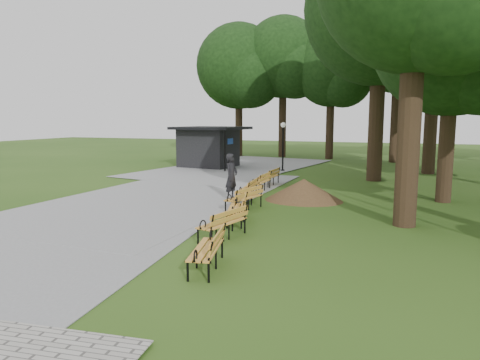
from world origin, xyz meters
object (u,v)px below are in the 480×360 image
(dirt_mound, at_px, (304,190))
(bench_6, at_px, (269,177))
(bench_1, at_px, (222,223))
(lawn_tree_1, at_px, (453,37))
(kiosk, at_px, (208,147))
(bench_5, at_px, (260,182))
(bench_2, at_px, (236,209))
(person, at_px, (232,177))
(bench_0, at_px, (206,250))
(lamp_post, at_px, (283,136))
(bench_3, at_px, (244,198))
(lawn_tree_4, at_px, (437,12))
(bench_4, at_px, (247,190))
(lawn_tree_2, at_px, (381,10))

(dirt_mound, bearing_deg, bench_6, 126.18)
(bench_1, xyz_separation_m, lawn_tree_1, (6.29, 8.11, 6.00))
(bench_1, bearing_deg, kiosk, -141.47)
(bench_5, xyz_separation_m, lawn_tree_1, (7.73, 0.07, 6.00))
(bench_2, bearing_deg, dirt_mound, 148.83)
(bench_1, height_order, bench_6, same)
(dirt_mound, xyz_separation_m, lawn_tree_1, (5.35, 1.63, 6.00))
(person, relative_size, kiosk, 0.43)
(person, bearing_deg, bench_0, -154.22)
(person, relative_size, lamp_post, 0.62)
(bench_2, xyz_separation_m, bench_5, (-1.13, 6.10, 0.00))
(lamp_post, height_order, bench_3, lamp_post)
(lawn_tree_1, relative_size, lawn_tree_4, 0.72)
(bench_6, bearing_deg, lawn_tree_4, 137.84)
(bench_2, distance_m, bench_4, 3.91)
(bench_0, distance_m, lawn_tree_4, 22.86)
(person, xyz_separation_m, lamp_post, (-0.51, 10.29, 1.27))
(dirt_mound, xyz_separation_m, bench_2, (-1.24, -4.54, -0.01))
(dirt_mound, distance_m, bench_5, 2.84)
(lawn_tree_1, distance_m, lawn_tree_2, 6.66)
(kiosk, bearing_deg, bench_6, -40.30)
(bench_2, relative_size, bench_6, 1.00)
(person, bearing_deg, lawn_tree_1, -65.09)
(person, xyz_separation_m, bench_4, (0.65, 0.06, -0.52))
(lamp_post, distance_m, bench_5, 8.18)
(bench_4, relative_size, lawn_tree_4, 0.14)
(kiosk, xyz_separation_m, bench_3, (7.09, -12.62, -0.95))
(bench_3, bearing_deg, bench_2, 28.57)
(dirt_mound, bearing_deg, bench_3, -123.34)
(person, xyz_separation_m, bench_3, (1.17, -1.76, -0.52))
(bench_0, distance_m, lawn_tree_1, 13.40)
(lamp_post, bearing_deg, bench_3, -82.09)
(dirt_mound, bearing_deg, person, -164.10)
(bench_3, height_order, lawn_tree_1, lawn_tree_1)
(kiosk, bearing_deg, bench_2, -56.40)
(bench_2, distance_m, bench_5, 6.21)
(lamp_post, distance_m, bench_3, 12.30)
(lamp_post, height_order, bench_5, lamp_post)
(bench_6, distance_m, lawn_tree_4, 14.29)
(lamp_post, relative_size, bench_5, 1.63)
(dirt_mound, distance_m, lawn_tree_2, 11.24)
(bench_3, relative_size, lawn_tree_1, 0.20)
(bench_3, bearing_deg, bench_4, -148.31)
(bench_4, height_order, lawn_tree_2, lawn_tree_2)
(kiosk, relative_size, bench_6, 2.34)
(bench_1, height_order, lawn_tree_4, lawn_tree_4)
(dirt_mound, height_order, bench_6, dirt_mound)
(lamp_post, height_order, lawn_tree_2, lawn_tree_2)
(lamp_post, distance_m, bench_4, 10.45)
(lawn_tree_1, bearing_deg, kiosk, 149.23)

